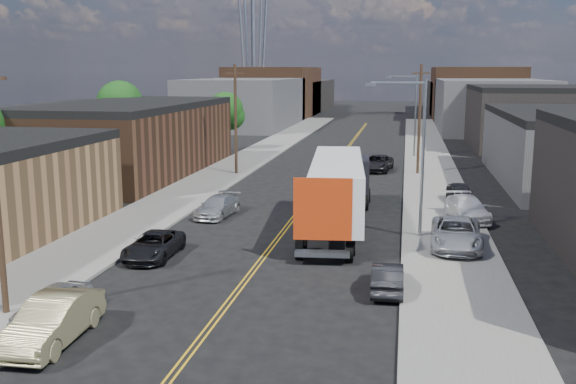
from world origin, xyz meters
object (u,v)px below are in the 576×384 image
at_px(car_left_d, 218,206).
at_px(car_ahead_truck, 377,163).
at_px(car_left_b, 53,321).
at_px(car_right_oncoming, 387,277).
at_px(car_right_lot_b, 467,208).
at_px(semi_truck, 340,186).
at_px(car_left_c, 154,245).
at_px(car_left_a, 53,303).
at_px(car_right_lot_c, 460,193).
at_px(car_right_lot_a, 456,233).

height_order(car_left_d, car_ahead_truck, car_ahead_truck).
bearing_deg(car_left_b, car_right_oncoming, 31.20).
bearing_deg(car_right_lot_b, semi_truck, -172.32).
relative_size(car_left_c, car_left_d, 1.01).
distance_m(car_left_b, car_left_d, 20.23).
xyz_separation_m(car_left_a, car_left_b, (1.19, -2.00, 0.17)).
distance_m(car_right_oncoming, car_ahead_truck, 34.12).
relative_size(car_right_lot_b, car_right_lot_c, 1.27).
relative_size(car_left_c, car_right_lot_c, 1.19).
height_order(car_left_c, car_left_d, car_left_d).
relative_size(car_left_d, car_right_lot_a, 0.82).
xyz_separation_m(semi_truck, car_left_d, (-8.16, 1.21, -1.83)).
bearing_deg(car_left_a, car_left_d, 91.18).
bearing_deg(car_ahead_truck, car_right_lot_c, -58.13).
xyz_separation_m(car_right_lot_a, car_right_lot_b, (1.16, 6.88, -0.06)).
bearing_deg(car_right_lot_c, car_right_oncoming, -109.11).
bearing_deg(car_right_lot_c, car_left_c, -140.81).
relative_size(car_right_oncoming, car_right_lot_a, 0.69).
height_order(car_right_lot_a, car_right_lot_c, car_right_lot_a).
xyz_separation_m(car_left_d, car_ahead_truck, (9.45, 21.34, 0.07)).
height_order(car_right_oncoming, car_ahead_truck, car_ahead_truck).
relative_size(car_right_oncoming, car_right_lot_b, 0.77).
bearing_deg(car_left_d, car_left_c, -86.49).
distance_m(car_left_c, car_right_lot_a, 15.93).
relative_size(car_left_a, car_right_lot_a, 0.68).
xyz_separation_m(semi_truck, car_left_b, (-8.16, -19.02, -1.67)).
bearing_deg(car_ahead_truck, car_left_c, -100.49).
height_order(semi_truck, car_right_lot_a, semi_truck).
height_order(car_left_a, car_left_b, car_left_b).
distance_m(car_right_lot_a, car_ahead_truck, 27.37).
relative_size(semi_truck, car_right_lot_b, 3.37).
height_order(car_right_oncoming, car_right_lot_c, car_right_lot_c).
xyz_separation_m(car_right_oncoming, car_right_lot_b, (4.57, 14.10, 0.24)).
distance_m(car_right_lot_a, car_right_lot_b, 6.98).
xyz_separation_m(car_left_b, car_right_lot_c, (16.00, 27.22, -0.00)).
distance_m(car_right_oncoming, car_right_lot_c, 20.23).
bearing_deg(car_right_lot_b, car_left_c, -156.85).
relative_size(car_left_b, car_right_lot_c, 1.27).
xyz_separation_m(car_left_d, car_right_oncoming, (11.43, -12.72, -0.03)).
xyz_separation_m(semi_truck, car_right_oncoming, (3.27, -11.51, -1.86)).
relative_size(car_left_c, car_right_lot_b, 0.93).
bearing_deg(car_right_oncoming, semi_truck, -75.55).
distance_m(car_left_a, car_right_lot_b, 26.08).
bearing_deg(semi_truck, car_left_a, -124.18).
distance_m(semi_truck, car_left_b, 20.76).
xyz_separation_m(car_left_a, car_right_lot_c, (17.19, 25.22, 0.17)).
distance_m(car_right_oncoming, car_right_lot_a, 7.99).
height_order(car_left_a, car_left_c, car_left_a).
xyz_separation_m(semi_truck, car_right_lot_c, (7.84, 8.20, -1.67)).
distance_m(car_left_a, car_left_d, 18.27).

